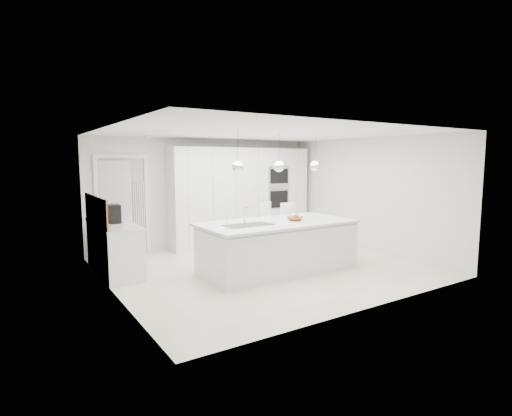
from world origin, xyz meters
TOP-DOWN VIEW (x-y plane):
  - floor at (0.00, 0.00)m, footprint 5.50×5.50m
  - wall_back at (0.00, 2.50)m, footprint 5.50×0.00m
  - wall_left at (-2.75, 0.00)m, footprint 0.00×5.00m
  - ceiling at (0.00, 0.00)m, footprint 5.50×5.50m
  - tall_cabinets at (0.80, 2.20)m, footprint 3.60×0.60m
  - oven_stack at (1.70, 1.89)m, footprint 0.62×0.04m
  - doorway_frame at (-1.95, 2.47)m, footprint 1.11×0.08m
  - hallway_door at (-2.20, 2.42)m, footprint 0.76×0.38m
  - radiator at (-1.63, 2.46)m, footprint 0.32×0.04m
  - left_base_cabinets at (-2.45, 1.20)m, footprint 0.60×1.80m
  - left_worktop at (-2.45, 1.20)m, footprint 0.62×1.82m
  - oak_backsplash at (-2.74, 1.20)m, footprint 0.02×1.80m
  - island_base at (0.10, -0.30)m, footprint 2.80×1.20m
  - island_worktop at (0.10, -0.25)m, footprint 2.84×1.40m
  - island_sink at (-0.55, -0.30)m, footprint 0.84×0.44m
  - island_tap at (-0.50, -0.10)m, footprint 0.02×0.02m
  - pendant_left at (-0.75, -0.30)m, footprint 0.20×0.20m
  - pendant_mid at (0.10, -0.30)m, footprint 0.20×0.20m
  - pendant_right at (0.95, -0.30)m, footprint 0.20×0.20m
  - fruit_bowl at (0.46, -0.32)m, footprint 0.39×0.39m
  - espresso_machine at (-2.43, 1.20)m, footprint 0.22×0.32m
  - bar_stool_left at (0.51, 0.59)m, footprint 0.54×0.62m
  - bar_stool_right at (1.01, 0.49)m, footprint 0.38×0.51m
  - apple_a at (0.49, -0.29)m, footprint 0.07×0.07m
  - apple_b at (0.46, -0.37)m, footprint 0.08×0.08m
  - banana_bunch at (0.46, -0.33)m, footprint 0.22×0.16m

SIDE VIEW (x-z plane):
  - floor at x=0.00m, z-range 0.00..0.00m
  - left_base_cabinets at x=-2.45m, z-range 0.00..0.86m
  - island_base at x=0.10m, z-range 0.00..0.86m
  - bar_stool_right at x=1.01m, z-range 0.00..1.11m
  - bar_stool_left at x=0.51m, z-range 0.00..1.14m
  - island_sink at x=-0.55m, z-range 0.73..0.91m
  - radiator at x=-1.63m, z-range 0.15..1.55m
  - left_worktop at x=-2.45m, z-range 0.86..0.90m
  - island_worktop at x=0.10m, z-range 0.86..0.90m
  - fruit_bowl at x=0.46m, z-range 0.90..0.97m
  - apple_a at x=0.49m, z-range 0.93..1.00m
  - apple_b at x=0.46m, z-range 0.93..1.01m
  - hallway_door at x=-2.20m, z-range 0.00..2.00m
  - banana_bunch at x=0.46m, z-range 0.91..1.10m
  - doorway_frame at x=-1.95m, z-range -0.04..2.09m
  - island_tap at x=-0.50m, z-range 0.90..1.20m
  - espresso_machine at x=-2.43m, z-range 0.90..1.23m
  - tall_cabinets at x=0.80m, z-range 0.00..2.30m
  - oak_backsplash at x=-2.74m, z-range 0.90..1.40m
  - wall_back at x=0.00m, z-range -1.50..4.00m
  - wall_left at x=-2.75m, z-range -1.25..3.75m
  - oven_stack at x=1.70m, z-range 0.83..1.88m
  - pendant_left at x=-0.75m, z-range 1.80..2.00m
  - pendant_mid at x=0.10m, z-range 1.80..2.00m
  - pendant_right at x=0.95m, z-range 1.80..2.00m
  - ceiling at x=0.00m, z-range 2.50..2.50m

